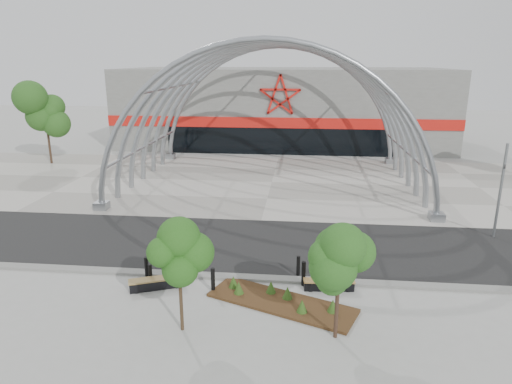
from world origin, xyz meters
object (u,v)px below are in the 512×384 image
Objects in this scene: signal_pole at (501,189)px; bollard_2 at (213,280)px; bench_0 at (157,283)px; street_tree_1 at (339,261)px; bench_1 at (329,285)px; street_tree_0 at (179,258)px.

bollard_2 is (-13.44, -7.27, -2.08)m from signal_pole.
signal_pole is 2.23× the size of bench_0.
street_tree_1 reaches higher than bench_1.
signal_pole is 11.28m from bench_1.
bench_0 is 2.35m from bollard_2.
street_tree_0 is at bearing -178.96° from street_tree_1.
signal_pole is 4.81× the size of bollard_2.
signal_pole is 17.50m from bench_0.
bench_1 is at bearing -143.28° from signal_pole.
street_tree_1 is 7.90m from bench_0.
bollard_2 is (-4.60, -0.68, 0.31)m from bench_1.
signal_pole is 1.28× the size of street_tree_1.
signal_pole is at bearing 28.40° from bollard_2.
bench_1 is at bearing 33.28° from street_tree_0.
bench_1 is (-8.84, -6.59, -2.38)m from signal_pole.
street_tree_1 is at bearing 1.04° from street_tree_0.
street_tree_0 is at bearing -146.72° from bench_1.
bench_1 is 2.01× the size of bollard_2.
street_tree_0 is 4.09m from bench_0.
bench_0 is 6.96m from bench_1.
bench_1 is 4.66m from bollard_2.
bench_0 is at bearing 122.90° from street_tree_0.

